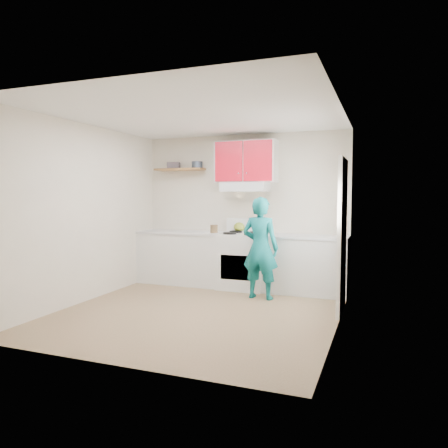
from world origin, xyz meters
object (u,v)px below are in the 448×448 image
at_px(kettle, 239,227).
at_px(crock, 214,229).
at_px(stove, 243,261).
at_px(tin, 197,165).
at_px(person, 260,248).

xyz_separation_m(kettle, crock, (-0.36, -0.30, -0.03)).
height_order(stove, kettle, kettle).
relative_size(tin, kettle, 0.94).
bearing_deg(tin, stove, -11.92).
bearing_deg(crock, stove, 5.13).
bearing_deg(tin, crock, -29.87).
distance_m(crock, person, 1.12).
bearing_deg(person, tin, -23.91).
height_order(tin, kettle, tin).
xyz_separation_m(tin, kettle, (0.78, 0.06, -1.09)).
height_order(stove, tin, tin).
bearing_deg(kettle, person, -73.88).
distance_m(stove, crock, 0.73).
bearing_deg(person, kettle, -48.42).
bearing_deg(kettle, tin, 163.61).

